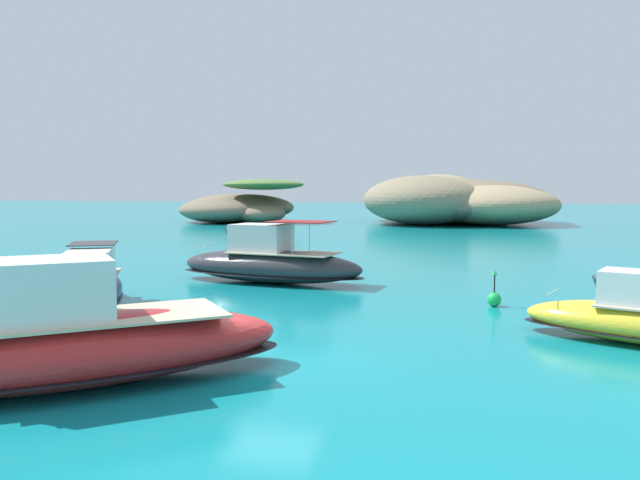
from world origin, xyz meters
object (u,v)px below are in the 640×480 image
motorboat_red (69,344)px  channel_buoy (494,298)px  islet_small (238,206)px  motorboat_navy (91,288)px  motorboat_charcoal (269,263)px  islet_large (451,202)px

motorboat_red → channel_buoy: motorboat_red is taller
islet_small → motorboat_red: size_ratio=2.32×
motorboat_navy → motorboat_red: bearing=-57.7°
motorboat_charcoal → channel_buoy: 11.45m
islet_large → motorboat_red: islet_large is taller
islet_large → motorboat_charcoal: bearing=-95.7°
motorboat_red → islet_small: bearing=109.2°
islet_small → motorboat_red: islet_small is taller
islet_small → motorboat_red: 75.32m
islet_large → motorboat_red: bearing=-93.8°
islet_small → motorboat_navy: (19.37, -62.49, -1.41)m
islet_large → channel_buoy: size_ratio=22.49×
motorboat_navy → channel_buoy: bearing=16.1°
islet_large → islet_small: 30.16m
islet_large → channel_buoy: 62.83m
islet_large → motorboat_red: size_ratio=3.35×
motorboat_red → motorboat_navy: bearing=122.3°
motorboat_charcoal → channel_buoy: size_ratio=6.91×
islet_small → motorboat_red: (24.81, -71.11, -1.17)m
islet_large → channel_buoy: (4.87, -62.59, -2.57)m
islet_large → channel_buoy: islet_large is taller
motorboat_red → islet_large: bearing=86.2°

